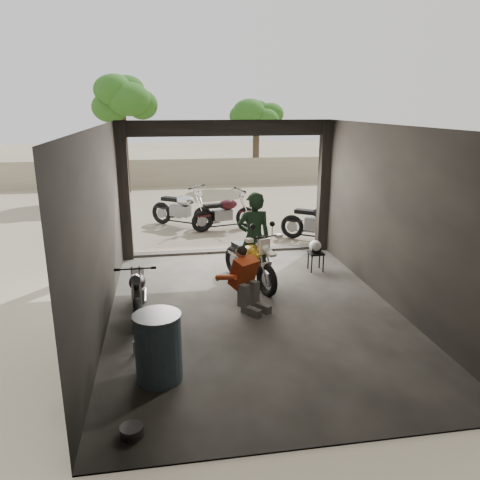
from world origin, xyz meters
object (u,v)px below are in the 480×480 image
object	(u,v)px
left_bike	(138,287)
outside_bike_c	(318,219)
rider	(254,238)
main_bike	(249,258)
sign_post	(340,183)
stool	(316,255)
oil_drum	(158,348)
helmet	(315,246)
outside_bike_b	(224,210)
outside_bike_a	(182,206)
mechanic	(249,281)

from	to	relation	value
left_bike	outside_bike_c	size ratio (longest dim) A/B	0.81
outside_bike_c	rider	world-z (taller)	rider
main_bike	sign_post	bearing A→B (deg)	29.51
stool	left_bike	bearing A→B (deg)	-156.71
stool	oil_drum	xyz separation A→B (m)	(-3.38, -3.75, 0.10)
rider	helmet	xyz separation A→B (m)	(1.47, 0.50, -0.38)
outside_bike_b	oil_drum	world-z (taller)	outside_bike_b
main_bike	outside_bike_c	distance (m)	3.68
outside_bike_a	sign_post	xyz separation A→B (m)	(4.45, -1.16, 0.75)
left_bike	sign_post	distance (m)	7.40
rider	mechanic	distance (m)	1.44
left_bike	outside_bike_b	xyz separation A→B (m)	(2.22, 5.49, 0.08)
outside_bike_a	outside_bike_b	world-z (taller)	outside_bike_a
helmet	left_bike	bearing A→B (deg)	-144.48
outside_bike_b	sign_post	size ratio (longest dim) A/B	0.83
outside_bike_a	sign_post	distance (m)	4.66
mechanic	stool	world-z (taller)	mechanic
outside_bike_a	left_bike	bearing A→B (deg)	-153.09
rider	sign_post	distance (m)	4.96
outside_bike_a	stool	bearing A→B (deg)	-112.18
mechanic	helmet	size ratio (longest dim) A/B	4.01
sign_post	outside_bike_c	bearing A→B (deg)	-114.60
main_bike	left_bike	size ratio (longest dim) A/B	1.18
mechanic	left_bike	bearing A→B (deg)	139.13
left_bike	outside_bike_b	bearing A→B (deg)	67.33
outside_bike_a	oil_drum	bearing A→B (deg)	-148.17
helmet	outside_bike_b	bearing A→B (deg)	122.98
outside_bike_a	helmet	distance (m)	5.17
helmet	stool	bearing A→B (deg)	-64.48
outside_bike_b	outside_bike_c	size ratio (longest dim) A/B	0.95
left_bike	mechanic	distance (m)	1.92
outside_bike_c	rider	size ratio (longest dim) A/B	0.97
outside_bike_c	oil_drum	xyz separation A→B (m)	(-4.17, -5.99, -0.15)
rider	outside_bike_c	bearing A→B (deg)	-135.07
outside_bike_c	helmet	size ratio (longest dim) A/B	6.50
outside_bike_b	helmet	size ratio (longest dim) A/B	6.17
mechanic	oil_drum	world-z (taller)	mechanic
main_bike	oil_drum	size ratio (longest dim) A/B	1.86
outside_bike_b	outside_bike_c	distance (m)	2.84
main_bike	oil_drum	xyz separation A→B (m)	(-1.79, -3.18, -0.11)
sign_post	helmet	bearing A→B (deg)	-100.99
outside_bike_b	rider	world-z (taller)	rider
rider	stool	size ratio (longest dim) A/B	4.32
outside_bike_a	helmet	world-z (taller)	outside_bike_a
stool	main_bike	bearing A→B (deg)	-160.20
rider	stool	xyz separation A→B (m)	(1.48, 0.45, -0.58)
outside_bike_a	stool	xyz separation A→B (m)	(2.71, -4.45, -0.27)
rider	mechanic	bearing A→B (deg)	70.53
outside_bike_b	stool	xyz separation A→B (m)	(1.51, -3.88, -0.22)
main_bike	rider	distance (m)	0.40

